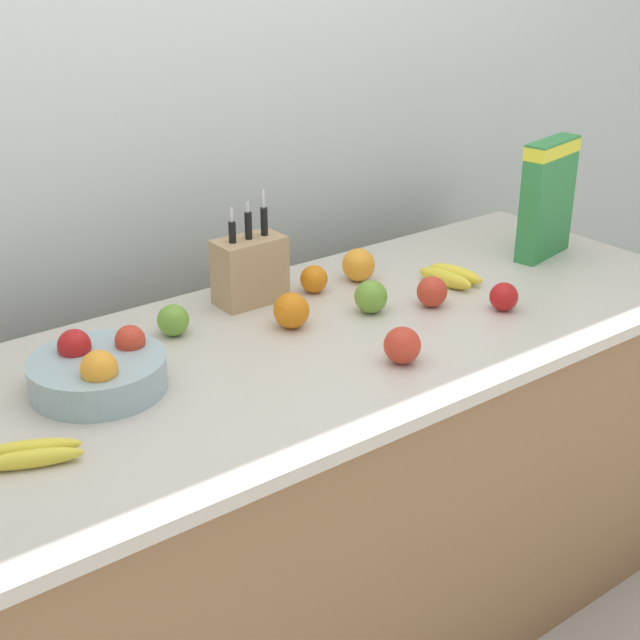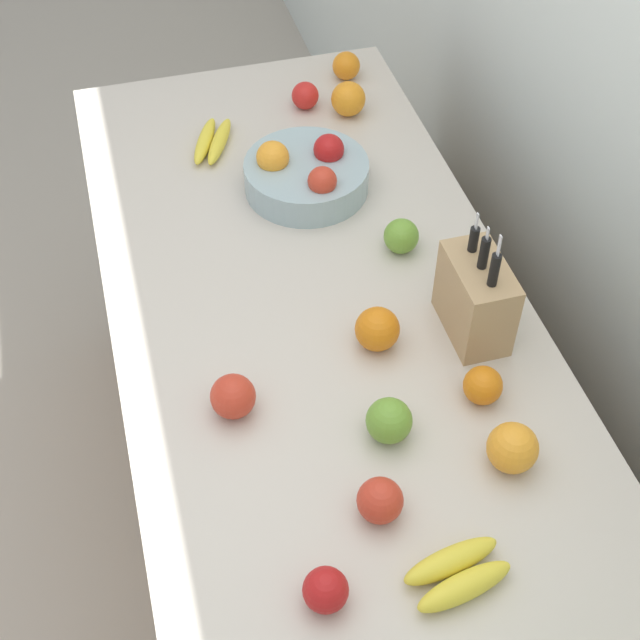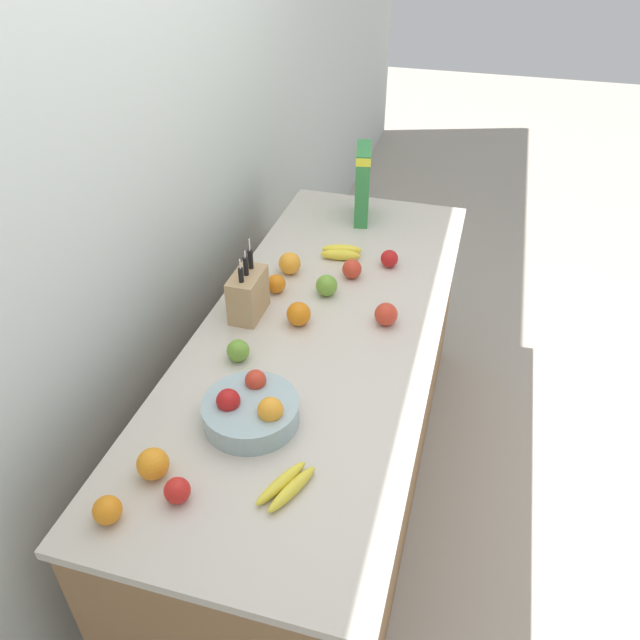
# 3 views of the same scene
# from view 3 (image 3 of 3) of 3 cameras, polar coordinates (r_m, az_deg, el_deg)

# --- Properties ---
(ground_plane) EXTENTS (14.00, 14.00, 0.00)m
(ground_plane) POSITION_cam_3_polar(r_m,az_deg,el_deg) (2.81, 0.19, -14.66)
(ground_plane) COLOR #B2A899
(wall_back) EXTENTS (9.00, 0.06, 2.60)m
(wall_back) POSITION_cam_3_polar(r_m,az_deg,el_deg) (2.22, -15.86, 11.45)
(wall_back) COLOR silver
(wall_back) RESTS_ON ground_plane
(counter) EXTENTS (2.13, 0.82, 0.87)m
(counter) POSITION_cam_3_polar(r_m,az_deg,el_deg) (2.49, 0.21, -8.32)
(counter) COLOR olive
(counter) RESTS_ON ground_plane
(knife_block) EXTENTS (0.17, 0.10, 0.28)m
(knife_block) POSITION_cam_3_polar(r_m,az_deg,el_deg) (2.22, -6.60, 2.37)
(knife_block) COLOR tan
(knife_block) RESTS_ON counter
(cereal_box) EXTENTS (0.22, 0.10, 0.33)m
(cereal_box) POSITION_cam_3_polar(r_m,az_deg,el_deg) (2.84, 3.91, 12.55)
(cereal_box) COLOR #338442
(cereal_box) RESTS_ON counter
(fruit_bowl) EXTENTS (0.28, 0.28, 0.12)m
(fruit_bowl) POSITION_cam_3_polar(r_m,az_deg,el_deg) (1.82, -6.31, -8.15)
(fruit_bowl) COLOR #99B2B7
(fruit_bowl) RESTS_ON counter
(banana_bunch_left) EXTENTS (0.19, 0.14, 0.03)m
(banana_bunch_left) POSITION_cam_3_polar(r_m,az_deg,el_deg) (1.66, -3.07, -14.91)
(banana_bunch_left) COLOR yellow
(banana_bunch_left) RESTS_ON counter
(banana_bunch_right) EXTENTS (0.12, 0.17, 0.04)m
(banana_bunch_right) POSITION_cam_3_polar(r_m,az_deg,el_deg) (2.59, 1.96, 6.22)
(banana_bunch_right) COLOR yellow
(banana_bunch_right) RESTS_ON counter
(apple_by_knife_block) EXTENTS (0.08, 0.08, 0.08)m
(apple_by_knife_block) POSITION_cam_3_polar(r_m,az_deg,el_deg) (2.33, 0.60, 3.18)
(apple_by_knife_block) COLOR #6B9E33
(apple_by_knife_block) RESTS_ON counter
(apple_front) EXTENTS (0.07, 0.07, 0.07)m
(apple_front) POSITION_cam_3_polar(r_m,az_deg,el_deg) (2.53, 6.36, 5.60)
(apple_front) COLOR red
(apple_front) RESTS_ON counter
(apple_middle) EXTENTS (0.07, 0.07, 0.07)m
(apple_middle) POSITION_cam_3_polar(r_m,az_deg,el_deg) (1.67, -12.92, -14.95)
(apple_middle) COLOR red
(apple_middle) RESTS_ON counter
(apple_leftmost) EXTENTS (0.08, 0.08, 0.08)m
(apple_leftmost) POSITION_cam_3_polar(r_m,az_deg,el_deg) (2.19, 6.06, 0.53)
(apple_leftmost) COLOR red
(apple_leftmost) RESTS_ON counter
(apple_rightmost) EXTENTS (0.08, 0.08, 0.08)m
(apple_rightmost) POSITION_cam_3_polar(r_m,az_deg,el_deg) (2.44, 2.94, 4.68)
(apple_rightmost) COLOR red
(apple_rightmost) RESTS_ON counter
(apple_near_bananas) EXTENTS (0.07, 0.07, 0.07)m
(apple_near_bananas) POSITION_cam_3_polar(r_m,az_deg,el_deg) (2.04, -7.50, -2.79)
(apple_near_bananas) COLOR #6B9E33
(apple_near_bananas) RESTS_ON counter
(orange_mid_left) EXTENTS (0.09, 0.09, 0.09)m
(orange_mid_left) POSITION_cam_3_polar(r_m,az_deg,el_deg) (2.47, -2.80, 5.20)
(orange_mid_left) COLOR orange
(orange_mid_left) RESTS_ON counter
(orange_near_bowl) EXTENTS (0.09, 0.09, 0.09)m
(orange_near_bowl) POSITION_cam_3_polar(r_m,az_deg,el_deg) (2.18, -1.97, 0.56)
(orange_near_bowl) COLOR orange
(orange_near_bowl) RESTS_ON counter
(orange_back_center) EXTENTS (0.07, 0.07, 0.07)m
(orange_back_center) POSITION_cam_3_polar(r_m,az_deg,el_deg) (1.67, -18.87, -16.12)
(orange_back_center) COLOR orange
(orange_back_center) RESTS_ON counter
(orange_by_cereal) EXTENTS (0.07, 0.07, 0.07)m
(orange_by_cereal) POSITION_cam_3_polar(r_m,az_deg,el_deg) (2.36, -4.03, 3.33)
(orange_by_cereal) COLOR orange
(orange_by_cereal) RESTS_ON counter
(orange_front_center) EXTENTS (0.09, 0.09, 0.09)m
(orange_front_center) POSITION_cam_3_polar(r_m,az_deg,el_deg) (1.73, -15.03, -12.59)
(orange_front_center) COLOR orange
(orange_front_center) RESTS_ON counter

